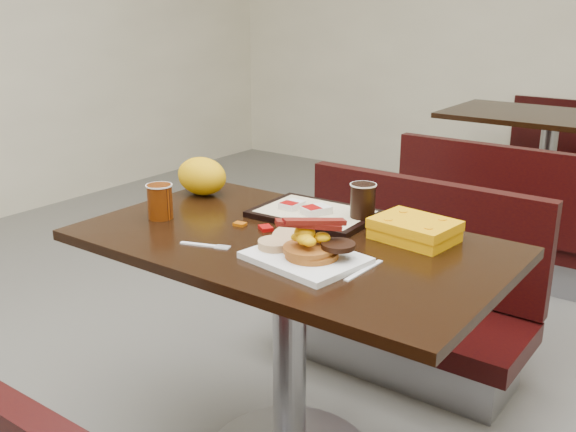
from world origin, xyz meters
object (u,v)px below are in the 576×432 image
Objects in this scene: knife at (364,270)px; clamshell at (415,230)px; tray at (315,214)px; hashbrown_sleeve_right at (316,210)px; table_far at (545,177)px; platter at (305,258)px; table_near at (289,357)px; bench_near_n at (398,284)px; coffee_cup_far at (363,201)px; fork at (198,244)px; paper_bag at (202,176)px; bench_far_n at (574,158)px; bench_far_s at (505,208)px; coffee_cup_near at (160,202)px; pancake_stack at (312,251)px; hashbrown_sleeve_left at (292,205)px.

knife is 0.74× the size of clamshell.
tray is 0.03m from hashbrown_sleeve_right.
table_far is 2.74m from platter.
hashbrown_sleeve_right is at bearing -127.97° from knife.
table_near reaches higher than bench_near_n.
table_far is at bearing 92.23° from coffee_cup_far.
table_far is 5.49× the size of clamshell.
bench_near_n is 12.30× the size of hashbrown_sleeve_right.
bench_near_n is at bearing -90.00° from table_far.
table_far is at bearing 90.00° from table_near.
fork is 0.47m from knife.
paper_bag is at bearing -101.83° from table_far.
bench_far_n is at bearing 101.88° from clamshell.
bench_far_s is 3.54× the size of platter.
coffee_cup_near reaches higher than hashbrown_sleeve_right.
bench_near_n is at bearing 108.08° from platter.
fork is (-0.17, -0.19, 0.38)m from table_near.
table_far is 11.30× the size of coffee_cup_near.
knife is 0.84m from paper_bag.
platter reaches higher than bench_far_n.
paper_bag is (-0.66, 0.30, 0.03)m from pancake_stack.
knife is 0.45m from tray.
table_near is at bearing 28.77° from fork.
coffee_cup_far reaches higher than hashbrown_sleeve_left.
paper_bag is (-0.51, 0.18, 0.44)m from table_near.
platter is 0.35m from clamshell.
clamshell reaches higher than knife.
hashbrown_sleeve_left is 0.23m from coffee_cup_far.
coffee_cup_near is (-0.43, -3.38, 0.44)m from bench_far_n.
paper_bag is at bearing -177.62° from hashbrown_sleeve_left.
bench_near_n is at bearing 101.42° from coffee_cup_far.
fork is 0.39m from hashbrown_sleeve_left.
hashbrown_sleeve_right is at bearing -94.50° from bench_near_n.
table_near is 0.46m from fork.
tray is at bearing 122.65° from pancake_stack.
paper_bag is (-0.37, -0.01, 0.04)m from hashbrown_sleeve_left.
coffee_cup_near is 0.48m from tray.
bench_near_n is 5.37× the size of paper_bag.
paper_bag reaches higher than bench_far_n.
table_near is 3.30m from bench_far_n.
tray is at bearing -91.84° from bench_far_s.
table_far is 2.82m from fork.
tray is 0.46m from paper_bag.
paper_bag reaches higher than coffee_cup_far.
bench_far_s is 1.72m from coffee_cup_far.
pancake_stack is at bearing -46.29° from hashbrown_sleeve_left.
hashbrown_sleeve_right is at bearing 101.70° from table_near.
bench_near_n is at bearing -157.91° from knife.
table_near is at bearing 143.58° from pancake_stack.
tray is at bearing -96.32° from bench_near_n.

